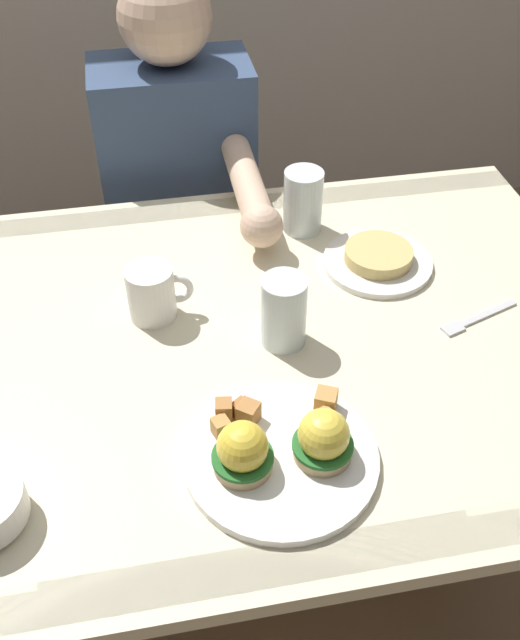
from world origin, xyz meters
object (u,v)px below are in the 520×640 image
dining_table (266,382)px  eggs_benedict_plate (282,449)px  diner_person (182,195)px  water_glass_near (303,204)px  water_glass_far (284,315)px  side_plate (378,259)px  fork (475,319)px  coffee_mug (152,291)px

dining_table → eggs_benedict_plate: eggs_benedict_plate is taller
eggs_benedict_plate → diner_person: (-0.05, 0.85, -0.12)m
dining_table → water_glass_near: (0.13, 0.29, 0.16)m
dining_table → water_glass_far: (0.02, -0.01, 0.16)m
eggs_benedict_plate → diner_person: size_ratio=0.24×
eggs_benedict_plate → water_glass_far: size_ratio=2.19×
side_plate → fork: bearing=-56.5°
diner_person → eggs_benedict_plate: bearing=-86.4°
water_glass_near → water_glass_far: bearing=-108.6°
dining_table → water_glass_near: 0.36m
water_glass_near → diner_person: size_ratio=0.11×
eggs_benedict_plate → water_glass_near: size_ratio=2.17×
water_glass_near → water_glass_far: (-0.10, -0.30, -0.00)m
eggs_benedict_plate → water_glass_near: (0.16, 0.54, 0.03)m
fork → water_glass_far: bearing=177.8°
diner_person → coffee_mug: bearing=-100.5°
coffee_mug → fork: size_ratio=0.73×
dining_table → water_glass_near: size_ratio=9.64×
dining_table → eggs_benedict_plate: bearing=-96.5°
side_plate → diner_person: (-0.32, 0.45, -0.10)m
fork → water_glass_near: water_glass_near is taller
dining_table → diner_person: bearing=97.7°
eggs_benedict_plate → diner_person: 0.86m
coffee_mug → side_plate: 0.42m
fork → water_glass_far: water_glass_far is taller
water_glass_near → eggs_benedict_plate: bearing=-106.0°
coffee_mug → water_glass_near: 0.36m
fork → dining_table: bearing=176.2°
water_glass_near → coffee_mug: bearing=-146.2°
eggs_benedict_plate → fork: size_ratio=1.77×
eggs_benedict_plate → diner_person: diner_person is taller
eggs_benedict_plate → coffee_mug: coffee_mug is taller
eggs_benedict_plate → water_glass_far: (0.05, 0.24, 0.03)m
coffee_mug → eggs_benedict_plate: bearing=-66.6°
dining_table → diner_person: 0.61m
fork → water_glass_near: (-0.23, 0.32, 0.05)m
coffee_mug → fork: coffee_mug is taller
dining_table → coffee_mug: bearing=152.6°
water_glass_far → diner_person: bearing=99.8°
water_glass_far → coffee_mug: bearing=152.9°
side_plate → diner_person: diner_person is taller
dining_table → fork: 0.37m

